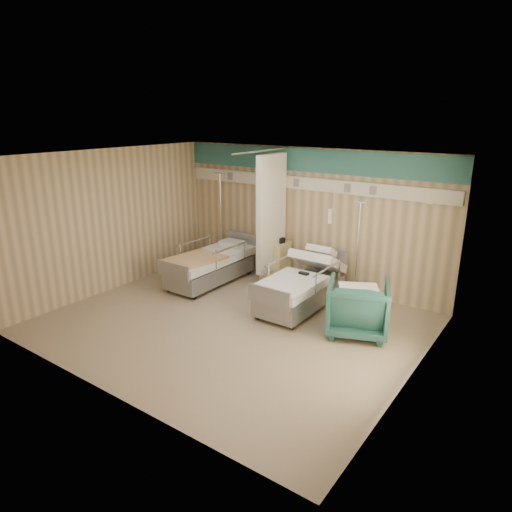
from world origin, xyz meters
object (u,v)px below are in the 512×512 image
at_px(bed_right, 301,291).
at_px(iv_stand_right, 355,279).
at_px(bedside_cabinet, 275,262).
at_px(visitor_armchair, 358,307).
at_px(bed_left, 210,268).
at_px(iv_stand_left, 222,248).

xyz_separation_m(bed_right, iv_stand_right, (0.64, 0.96, 0.07)).
relative_size(bedside_cabinet, visitor_armchair, 0.87).
distance_m(bed_right, iv_stand_right, 1.16).
xyz_separation_m(bed_left, iv_stand_left, (-0.48, 0.96, 0.13)).
bearing_deg(bedside_cabinet, visitor_armchair, -27.76).
bearing_deg(bed_right, bed_left, 180.00).
relative_size(visitor_armchair, iv_stand_right, 0.52).
distance_m(bed_right, iv_stand_left, 2.85).
distance_m(visitor_armchair, iv_stand_left, 4.16).
bearing_deg(iv_stand_right, bed_right, -123.66).
relative_size(visitor_armchair, iv_stand_left, 0.45).
height_order(bedside_cabinet, iv_stand_right, iv_stand_right).
xyz_separation_m(bedside_cabinet, visitor_armchair, (2.41, -1.27, 0.02)).
distance_m(bed_left, iv_stand_left, 1.08).
relative_size(bed_right, bed_left, 1.00).
bearing_deg(bed_right, iv_stand_left, 160.25).
distance_m(bed_right, visitor_armchair, 1.32).
distance_m(bed_right, bedside_cabinet, 1.46).
distance_m(bedside_cabinet, visitor_armchair, 2.73).
xyz_separation_m(bed_right, bed_left, (-2.20, 0.00, 0.00)).
bearing_deg(bedside_cabinet, bed_right, -38.05).
relative_size(bed_left, bedside_cabinet, 2.54).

